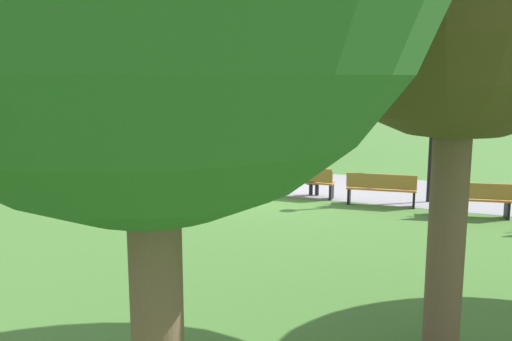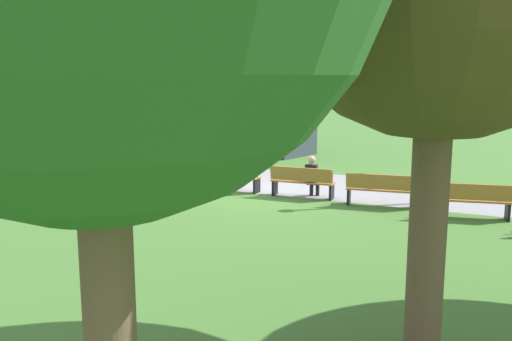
% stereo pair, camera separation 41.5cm
% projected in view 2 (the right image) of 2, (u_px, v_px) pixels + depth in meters
% --- Properties ---
extents(ground_plane, '(120.00, 120.00, 0.00)m').
position_uv_depth(ground_plane, '(266.00, 194.00, 16.01)').
color(ground_plane, '#477A33').
extents(path_paving, '(34.48, 4.02, 0.01)m').
position_uv_depth(path_paving, '(289.00, 182.00, 17.69)').
color(path_paving, '#939399').
rests_on(path_paving, ground).
extents(bench_1, '(1.86, 0.95, 0.89)m').
position_uv_depth(bench_1, '(36.00, 166.00, 18.05)').
color(bench_1, '#B27538').
rests_on(bench_1, ground).
extents(bench_2, '(1.85, 0.82, 0.89)m').
position_uv_depth(bench_2, '(99.00, 168.00, 17.64)').
color(bench_2, '#B27538').
rests_on(bench_2, ground).
extents(bench_3, '(1.84, 0.69, 0.89)m').
position_uv_depth(bench_3, '(164.00, 171.00, 17.06)').
color(bench_3, '#B27538').
rests_on(bench_3, ground).
extents(bench_4, '(1.81, 0.54, 0.89)m').
position_uv_depth(bench_4, '(231.00, 175.00, 16.30)').
color(bench_4, '#B27538').
rests_on(bench_4, ground).
extents(bench_5, '(1.81, 0.54, 0.89)m').
position_uv_depth(bench_5, '(302.00, 181.00, 15.39)').
color(bench_5, '#B27538').
rests_on(bench_5, ground).
extents(bench_6, '(1.84, 0.69, 0.89)m').
position_uv_depth(bench_6, '(381.00, 189.00, 14.31)').
color(bench_6, '#B27538').
rests_on(bench_6, ground).
extents(bench_7, '(1.85, 0.82, 0.89)m').
position_uv_depth(bench_7, '(471.00, 200.00, 13.08)').
color(bench_7, '#B27538').
rests_on(bench_7, ground).
extents(person_seated, '(0.33, 0.53, 1.20)m').
position_uv_depth(person_seated, '(312.00, 175.00, 15.40)').
color(person_seated, black).
rests_on(person_seated, ground).
extents(lamp_post, '(0.32, 0.32, 4.15)m').
position_uv_depth(lamp_post, '(435.00, 96.00, 14.34)').
color(lamp_post, black).
rests_on(lamp_post, ground).
extents(kiosk, '(4.28, 3.74, 2.88)m').
position_uv_depth(kiosk, '(272.00, 120.00, 23.93)').
color(kiosk, '#38424C').
rests_on(kiosk, ground).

